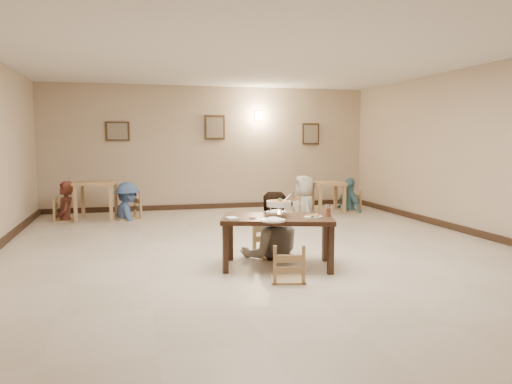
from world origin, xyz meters
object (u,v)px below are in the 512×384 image
object	(u,v)px
main_diner	(272,192)
bg_chair_rl	(304,194)
bg_chair_lr	(127,195)
curry_warmer	(279,204)
bg_table_left	(96,188)
chair_far	(273,221)
bg_chair_ll	(65,199)
main_table	(278,223)
bg_diner_a	(64,181)
chair_near	(288,245)
bg_diner_b	(127,182)
drink_glass	(328,211)
bg_table_right	(328,188)
bg_diner_c	(304,175)
bg_diner_d	(350,178)
bg_chair_rr	(350,192)

from	to	relation	value
main_diner	bg_chair_rl	bearing A→B (deg)	-109.69
bg_chair_lr	curry_warmer	bearing A→B (deg)	6.30
bg_table_left	bg_chair_rl	world-z (taller)	bg_chair_rl
chair_far	bg_chair_ll	distance (m)	5.32
bg_chair_ll	bg_chair_rl	xyz separation A→B (m)	(5.30, -0.07, -0.03)
main_diner	main_table	bearing A→B (deg)	87.60
main_diner	bg_chair_lr	bearing A→B (deg)	-57.59
bg_chair_ll	bg_diner_a	distance (m)	0.37
chair_far	main_diner	size ratio (longest dim) A/B	0.54
chair_near	main_diner	distance (m)	1.36
bg_diner_a	bg_diner_b	xyz separation A→B (m)	(1.27, -0.07, -0.04)
main_table	bg_chair_ll	distance (m)	5.78
bg_chair_lr	bg_diner_b	xyz separation A→B (m)	(0.00, 0.00, 0.27)
drink_glass	bg_table_left	distance (m)	5.86
bg_chair_ll	bg_diner_a	bearing A→B (deg)	0.00
chair_far	bg_diner_a	xyz separation A→B (m)	(-3.35, 4.13, 0.32)
main_table	bg_table_right	world-z (taller)	bg_table_right
bg_chair_ll	bg_diner_c	size ratio (longest dim) A/B	0.54
bg_diner_a	bg_diner_c	distance (m)	5.30
curry_warmer	bg_table_right	world-z (taller)	curry_warmer
main_diner	bg_diner_d	xyz separation A→B (m)	(3.16, 4.15, -0.17)
bg_table_right	chair_far	bearing A→B (deg)	-122.36
bg_table_right	bg_diner_d	distance (m)	0.63
chair_far	chair_near	world-z (taller)	chair_far
chair_far	bg_chair_ll	bearing A→B (deg)	120.13
drink_glass	bg_chair_rl	size ratio (longest dim) A/B	0.18
curry_warmer	bg_chair_ll	bearing A→B (deg)	124.11
chair_near	curry_warmer	xyz separation A→B (m)	(0.08, 0.65, 0.42)
bg_table_left	drink_glass	bearing A→B (deg)	-56.31
chair_far	bg_chair_lr	size ratio (longest dim) A/B	0.99
bg_diner_c	bg_table_left	bearing A→B (deg)	-86.48
curry_warmer	bg_diner_c	bearing A→B (deg)	66.43
bg_diner_b	bg_chair_rr	bearing A→B (deg)	-109.75
bg_chair_rr	bg_chair_ll	bearing A→B (deg)	-108.08
main_diner	bg_diner_a	distance (m)	5.35
main_table	curry_warmer	size ratio (longest dim) A/B	4.47
chair_near	bg_chair_rl	xyz separation A→B (m)	(2.14, 5.37, -0.00)
drink_glass	bg_chair_lr	bearing A→B (deg)	118.18
main_table	main_diner	distance (m)	0.70
chair_near	bg_chair_ll	xyz separation A→B (m)	(-3.16, 5.44, 0.03)
bg_chair_ll	bg_chair_lr	distance (m)	1.28
main_table	bg_table_left	xyz separation A→B (m)	(-2.59, 4.73, 0.08)
main_diner	bg_chair_ll	distance (m)	5.37
bg_chair_lr	bg_diner_c	distance (m)	4.05
chair_far	drink_glass	xyz separation A→B (m)	(0.53, -0.81, 0.24)
chair_far	main_table	bearing A→B (deg)	-109.59
bg_diner_b	main_diner	bearing A→B (deg)	-173.60
chair_far	bg_table_left	bearing A→B (deg)	114.83
chair_far	bg_table_left	distance (m)	4.89
bg_chair_lr	bg_chair_ll	bearing A→B (deg)	-109.33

